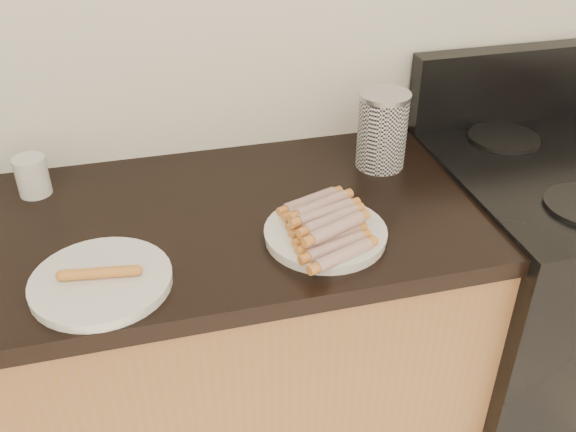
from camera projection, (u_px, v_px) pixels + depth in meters
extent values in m
cube|color=brown|center=(3.00, 413.00, 1.51)|extent=(2.20, 0.59, 0.86)
cube|color=black|center=(559.00, 307.00, 1.80)|extent=(0.76, 0.65, 0.90)
cube|color=black|center=(544.00, 81.00, 1.73)|extent=(0.76, 0.06, 0.20)
cylinder|color=black|center=(504.00, 138.00, 1.65)|extent=(0.18, 0.18, 0.01)
cylinder|color=silver|center=(325.00, 235.00, 1.29)|extent=(0.28, 0.28, 0.02)
cylinder|color=white|center=(101.00, 281.00, 1.17)|extent=(0.29, 0.29, 0.02)
cylinder|color=maroon|center=(342.00, 255.00, 1.20)|extent=(0.13, 0.07, 0.03)
cylinder|color=maroon|center=(337.00, 247.00, 1.22)|extent=(0.13, 0.07, 0.03)
cylinder|color=maroon|center=(332.00, 238.00, 1.25)|extent=(0.13, 0.07, 0.03)
cylinder|color=maroon|center=(328.00, 230.00, 1.27)|extent=(0.13, 0.07, 0.03)
cylinder|color=maroon|center=(324.00, 222.00, 1.29)|extent=(0.13, 0.07, 0.03)
cylinder|color=maroon|center=(319.00, 215.00, 1.32)|extent=(0.13, 0.07, 0.03)
cylinder|color=maroon|center=(315.00, 208.00, 1.34)|extent=(0.13, 0.07, 0.03)
cylinder|color=maroon|center=(312.00, 201.00, 1.36)|extent=(0.13, 0.07, 0.03)
cylinder|color=maroon|center=(333.00, 229.00, 1.23)|extent=(0.13, 0.07, 0.03)
cylinder|color=maroon|center=(328.00, 221.00, 1.26)|extent=(0.13, 0.07, 0.03)
cylinder|color=maroon|center=(324.00, 213.00, 1.28)|extent=(0.13, 0.07, 0.03)
cylinder|color=maroon|center=(320.00, 206.00, 1.30)|extent=(0.13, 0.07, 0.03)
cylinder|color=#D88157|center=(99.00, 273.00, 1.16)|extent=(0.14, 0.04, 0.02)
cylinder|color=white|center=(382.00, 132.00, 1.51)|extent=(0.12, 0.12, 0.17)
cylinder|color=silver|center=(385.00, 95.00, 1.46)|extent=(0.12, 0.12, 0.01)
cylinder|color=white|center=(32.00, 176.00, 1.42)|extent=(0.08, 0.08, 0.09)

